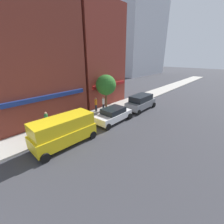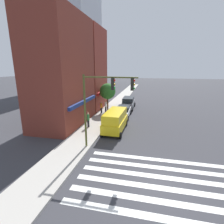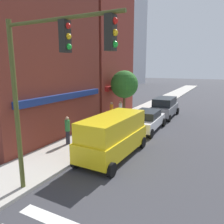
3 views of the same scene
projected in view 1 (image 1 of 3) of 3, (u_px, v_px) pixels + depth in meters
The scene contains 8 objects.
storefront_row at pixel (64, 57), 17.53m from camera, with size 17.03×5.30×13.20m.
van_yellow at pixel (64, 130), 11.76m from camera, with size 5.05×2.22×2.34m.
sedan_white at pixel (113, 115), 16.02m from camera, with size 4.44×2.02×1.59m.
suv_grey at pixel (141, 102), 19.74m from camera, with size 4.74×2.12×1.94m.
pedestrian_orange_vest at pixel (96, 104), 18.64m from camera, with size 0.32×0.32×1.77m.
pedestrian_white_shirt at pixel (103, 104), 18.93m from camera, with size 0.32×0.32×1.77m.
pedestrian_green_top at pixel (47, 120), 14.03m from camera, with size 0.32×0.32×1.77m.
street_tree at pixel (106, 85), 18.10m from camera, with size 2.47×2.47×4.51m.
Camera 1 is at (3.13, -5.16, 6.79)m, focal length 24.00 mm.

